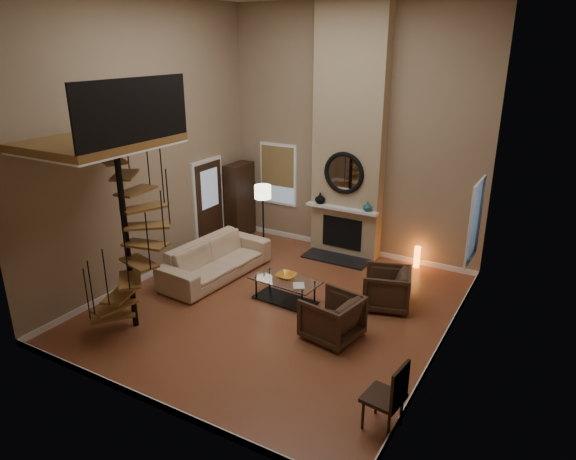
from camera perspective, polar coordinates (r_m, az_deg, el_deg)
The scene contains 32 objects.
ground at distance 9.80m, azimuth -1.18°, elevation -8.44°, with size 6.00×6.50×0.01m, color #9E5633.
back_wall at distance 11.67m, azimuth 7.12°, elevation 10.45°, with size 6.00×0.02×5.50m, color #947D5F.
front_wall at distance 6.37m, azimuth -16.63°, elevation 1.62°, with size 6.00×0.02×5.50m, color #947D5F.
left_wall at distance 10.66m, azimuth -15.41°, elevation 8.98°, with size 0.02×6.50×5.50m, color #947D5F.
right_wall at distance 7.75m, azimuth 18.10°, elevation 4.69°, with size 0.02×6.50×5.50m, color #947D5F.
baseboard_back at distance 12.40m, azimuth 6.57°, elevation -1.90°, with size 6.00×0.02×0.12m, color white.
baseboard_front at distance 7.64m, azimuth -14.48°, elevation -17.86°, with size 6.00×0.02×0.12m, color white.
baseboard_left at distance 11.45m, azimuth -14.14°, elevation -4.32°, with size 0.02×6.50×0.12m, color white.
baseboard_right at distance 8.81m, azimuth 16.12°, elevation -12.39°, with size 0.02×6.50×0.12m, color white.
chimney_breast at distance 11.50m, azimuth 6.74°, elevation 10.32°, with size 1.60×0.38×5.50m, color tan.
hearth at distance 11.85m, azimuth 5.26°, elevation -3.14°, with size 1.50×0.60×0.04m, color black.
firebox at distance 11.90m, azimuth 5.93°, elevation -0.31°, with size 0.95×0.02×0.72m, color black.
mantel at distance 11.63m, azimuth 5.87°, elevation 2.34°, with size 1.70×0.18×0.06m, color white.
mirror_frame at distance 11.47m, azimuth 6.14°, elevation 6.23°, with size 0.94×0.94×0.10m, color black.
mirror_disc at distance 11.48m, azimuth 6.16°, elevation 6.24°, with size 0.80×0.80×0.01m, color white.
vase_left at distance 11.84m, azimuth 3.55°, elevation 3.51°, with size 0.24×0.24×0.25m, color black.
vase_right at distance 11.41m, azimuth 8.72°, elevation 2.56°, with size 0.20×0.20×0.21m, color #174C52.
window_back at distance 12.73m, azimuth -1.07°, elevation 6.21°, with size 1.02×0.06×1.52m.
window_right at distance 9.96m, azimuth 19.81°, elevation 1.03°, with size 0.06×1.02×1.52m.
entry_door at distance 12.34m, azimuth -8.68°, elevation 2.77°, with size 0.10×1.05×2.16m.
loft at distance 8.69m, azimuth -19.56°, elevation 9.40°, with size 1.70×2.20×1.09m.
spiral_stair at distance 8.86m, azimuth -17.32°, elevation 0.08°, with size 1.47×1.47×4.06m.
hutch at distance 12.99m, azimuth -5.32°, elevation 3.34°, with size 0.38×0.81×1.82m, color black.
sofa at distance 10.94m, azimuth -7.91°, elevation -3.14°, with size 2.55×1.00×0.74m, color #C8AC8B.
armchair_near at distance 9.84m, azimuth 11.22°, elevation -6.39°, with size 0.83×0.85×0.77m, color #3F2B1D.
armchair_far at distance 8.72m, azimuth 5.27°, elevation -9.73°, with size 0.84×0.87×0.79m, color #3F2B1D.
coffee_table at distance 9.88m, azimuth -0.32°, elevation -6.31°, with size 1.36×0.75×0.48m.
bowl at distance 9.82m, azimuth -0.18°, elevation -5.08°, with size 0.38×0.38×0.09m, color gold.
book at distance 9.53m, azimuth 1.05°, elevation -6.17°, with size 0.21×0.28×0.03m, color gray.
floor_lamp at distance 11.47m, azimuth -2.78°, elevation 3.55°, with size 0.37×0.37×1.70m.
accent_lamp at distance 11.64m, azimuth 13.97°, elevation -2.88°, with size 0.13×0.13×0.47m, color orange.
side_chair at distance 6.91m, azimuth 11.14°, elevation -17.31°, with size 0.52×0.52×0.99m.
Camera 1 is at (4.47, -7.36, 4.68)m, focal length 32.40 mm.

